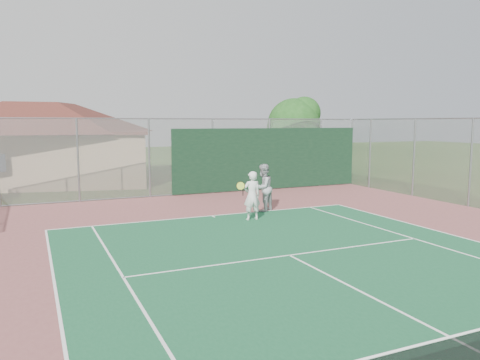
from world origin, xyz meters
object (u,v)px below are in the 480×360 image
object	(u,v)px
clubhouse	(43,135)
tree	(295,127)
player_grey_back	(263,188)
player_white_front	(252,196)

from	to	relation	value
clubhouse	tree	bearing A→B (deg)	-12.30
clubhouse	tree	world-z (taller)	clubhouse
clubhouse	player_grey_back	bearing A→B (deg)	-47.28
tree	player_white_front	world-z (taller)	tree
player_grey_back	tree	bearing A→B (deg)	-161.94
clubhouse	player_grey_back	world-z (taller)	clubhouse
tree	player_white_front	xyz separation A→B (m)	(-6.38, -7.86, -2.26)
tree	player_grey_back	size ratio (longest dim) A/B	2.65
clubhouse	player_grey_back	xyz separation A→B (m)	(7.19, -12.48, -1.76)
tree	player_white_front	size ratio (longest dim) A/B	2.83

